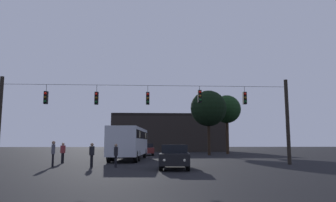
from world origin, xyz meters
The scene contains 12 objects.
ground_plane centered at (0.00, 24.50, 0.00)m, with size 168.00×168.00×0.00m, color black.
overhead_signal_span centered at (0.01, 15.64, 3.88)m, with size 21.94×0.44×6.54m.
city_bus centered at (-1.74, 22.63, 1.87)m, with size 3.30×11.15×3.00m.
car_near_right centered at (1.80, 12.21, 0.80)m, with size 2.17×4.45×1.52m.
car_far_left centered at (-0.19, 33.07, 0.80)m, with size 1.91×4.38×1.52m.
pedestrian_crossing_left centered at (-3.67, 13.61, 0.91)m, with size 0.29×0.39×1.62m.
pedestrian_crossing_center centered at (-6.38, 14.11, 1.00)m, with size 0.34×0.42×1.76m.
pedestrian_crossing_right centered at (-6.77, 17.98, 0.92)m, with size 0.34×0.42×1.64m.
pedestrian_near_bus centered at (-2.07, 13.62, 0.88)m, with size 0.31×0.40×1.57m.
corner_building centered at (3.62, 53.60, 3.39)m, with size 20.37×13.55×6.78m.
tree_left_silhouette centered at (11.44, 37.16, 6.44)m, with size 4.09×4.09×8.54m.
tree_behind_building centered at (7.98, 33.17, 6.14)m, with size 4.78×4.78×8.55m.
Camera 1 is at (0.22, -7.93, 1.67)m, focal length 33.48 mm.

